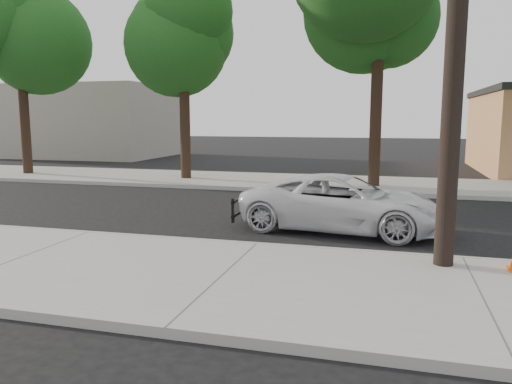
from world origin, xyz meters
TOP-DOWN VIEW (x-y plane):
  - ground at (0.00, 0.00)m, footprint 120.00×120.00m
  - near_sidewalk at (0.00, -4.30)m, footprint 90.00×4.40m
  - far_sidewalk at (0.00, 8.50)m, footprint 90.00×5.00m
  - curb_near at (0.00, -2.10)m, footprint 90.00×0.12m
  - building_far at (-20.00, 20.00)m, footprint 14.00×8.00m
  - tree_a at (-13.80, 7.85)m, footprint 4.65×4.50m
  - tree_b at (-5.81, 8.06)m, footprint 4.34×4.20m
  - tree_c at (2.22, 7.64)m, footprint 4.96×4.80m
  - police_cruiser at (1.55, 0.24)m, footprint 5.15×2.85m

SIDE VIEW (x-z plane):
  - ground at x=0.00m, z-range 0.00..0.00m
  - near_sidewalk at x=0.00m, z-range 0.00..0.15m
  - far_sidewalk at x=0.00m, z-range 0.00..0.15m
  - curb_near at x=0.00m, z-range -0.01..0.15m
  - police_cruiser at x=1.55m, z-range 0.00..1.37m
  - building_far at x=-20.00m, z-range 0.00..5.00m
  - tree_b at x=-5.81m, z-range 1.93..10.38m
  - tree_a at x=-13.80m, z-range 2.03..11.03m
  - tree_c at x=2.22m, z-range 2.13..11.68m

